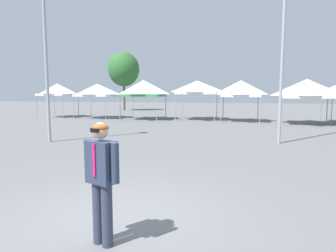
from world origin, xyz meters
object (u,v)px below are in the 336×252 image
Objects in this scene: canopy_tent_left_of_center at (57,90)px; canopy_tent_behind_center at (144,88)px; light_pole_opposite_side at (45,45)px; canopy_tent_right_of_center at (241,89)px; canopy_tent_far_right at (197,88)px; canopy_tent_center at (307,89)px; canopy_tent_behind_right at (97,90)px; tree_behind_tents_center at (124,69)px; light_pole_near_lift at (284,12)px; person_foreground at (102,175)px.

canopy_tent_left_of_center is 8.75m from canopy_tent_behind_center.
canopy_tent_right_of_center is at bearing 56.54° from light_pole_opposite_side.
canopy_tent_right_of_center is (3.62, -0.68, -0.13)m from canopy_tent_far_right.
canopy_tent_behind_right is at bearing 176.53° from canopy_tent_center.
canopy_tent_right_of_center is 0.43× the size of light_pole_opposite_side.
tree_behind_tents_center is at bearing 135.53° from canopy_tent_far_right.
canopy_tent_behind_center reaches higher than canopy_tent_behind_right.
light_pole_opposite_side is at bearing -109.49° from canopy_tent_far_right.
canopy_tent_right_of_center reaches higher than canopy_tent_behind_right.
canopy_tent_left_of_center is 12.66m from tree_behind_tents_center.
canopy_tent_behind_right is 18.06m from light_pole_near_lift.
canopy_tent_right_of_center reaches higher than person_foreground.
canopy_tent_behind_right is at bearing -77.50° from tree_behind_tents_center.
light_pole_opposite_side is at bearing -90.65° from canopy_tent_behind_center.
canopy_tent_behind_center is 0.99× the size of canopy_tent_far_right.
canopy_tent_behind_right is (4.22, -0.05, -0.07)m from canopy_tent_left_of_center.
tree_behind_tents_center is at bearing 105.97° from light_pole_opposite_side.
canopy_tent_far_right is 0.46× the size of light_pole_opposite_side.
canopy_tent_left_of_center is 15.36m from light_pole_opposite_side.
canopy_tent_behind_center is (8.75, -0.18, 0.08)m from canopy_tent_left_of_center.
canopy_tent_behind_right is 0.33× the size of light_pole_near_lift.
light_pole_opposite_side is (8.61, -12.60, 1.72)m from canopy_tent_left_of_center.
light_pole_opposite_side is (-10.13, -2.26, -1.28)m from light_pole_near_lift.
canopy_tent_far_right is (13.30, 0.66, 0.13)m from canopy_tent_left_of_center.
canopy_tent_left_of_center is 21.61m from light_pole_near_lift.
canopy_tent_left_of_center reaches higher than canopy_tent_behind_right.
canopy_tent_far_right is 20.99m from person_foreground.
canopy_tent_right_of_center is (12.69, 0.02, 0.08)m from canopy_tent_behind_right.
canopy_tent_behind_center is 0.45× the size of light_pole_opposite_side.
light_pole_near_lift is (18.74, -10.34, 3.01)m from canopy_tent_left_of_center.
tree_behind_tents_center is at bearing 127.35° from light_pole_near_lift.
light_pole_opposite_side is 25.86m from tree_behind_tents_center.
canopy_tent_right_of_center is at bearing 85.32° from person_foreground.
canopy_tent_behind_center is 12.84m from canopy_tent_center.
person_foreground is at bearing -94.68° from canopy_tent_right_of_center.
tree_behind_tents_center reaches higher than canopy_tent_behind_right.
canopy_tent_center is (4.63, -1.07, -0.04)m from canopy_tent_right_of_center.
canopy_tent_far_right is at bearing 168.01° from canopy_tent_center.
canopy_tent_far_right is (4.55, 0.83, 0.06)m from canopy_tent_behind_center.
canopy_tent_far_right is at bearing 95.40° from person_foreground.
canopy_tent_behind_right is 0.96× the size of canopy_tent_behind_center.
canopy_tent_center is (12.80, -0.92, -0.11)m from canopy_tent_behind_center.
light_pole_near_lift is at bearing -28.90° from canopy_tent_left_of_center.
canopy_tent_far_right is 1.06× the size of canopy_tent_right_of_center.
canopy_tent_center is at bearing -2.91° from canopy_tent_left_of_center.
light_pole_near_lift is (-2.82, -9.25, 3.04)m from canopy_tent_center.
canopy_tent_right_of_center is at bearing -0.08° from canopy_tent_left_of_center.
canopy_tent_right_of_center is (16.92, -0.02, 0.00)m from canopy_tent_left_of_center.
light_pole_opposite_side is at bearing -123.46° from canopy_tent_right_of_center.
person_foreground is 11.39m from light_pole_near_lift.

